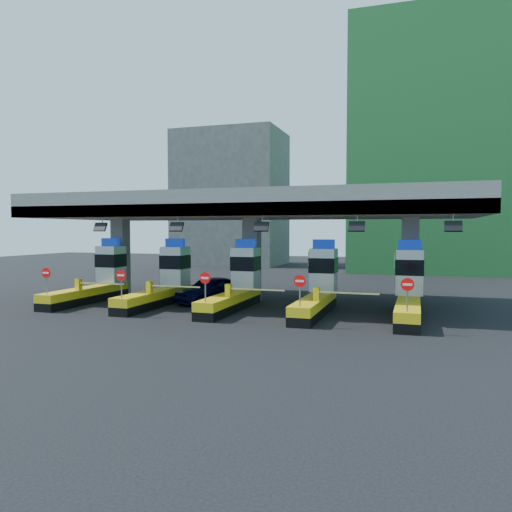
% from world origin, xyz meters
% --- Properties ---
extents(ground, '(120.00, 120.00, 0.00)m').
position_xyz_m(ground, '(0.00, 0.00, 0.00)').
color(ground, black).
rests_on(ground, ground).
extents(toll_canopy, '(28.00, 12.09, 7.00)m').
position_xyz_m(toll_canopy, '(0.00, 2.87, 6.13)').
color(toll_canopy, slate).
rests_on(toll_canopy, ground).
extents(toll_lane_far_left, '(4.43, 8.00, 4.16)m').
position_xyz_m(toll_lane_far_left, '(-10.00, 0.28, 1.40)').
color(toll_lane_far_left, black).
rests_on(toll_lane_far_left, ground).
extents(toll_lane_left, '(4.43, 8.00, 4.16)m').
position_xyz_m(toll_lane_left, '(-5.00, 0.28, 1.40)').
color(toll_lane_left, black).
rests_on(toll_lane_left, ground).
extents(toll_lane_center, '(4.43, 8.00, 4.16)m').
position_xyz_m(toll_lane_center, '(0.00, 0.28, 1.40)').
color(toll_lane_center, black).
rests_on(toll_lane_center, ground).
extents(toll_lane_right, '(4.43, 8.00, 4.16)m').
position_xyz_m(toll_lane_right, '(5.00, 0.28, 1.40)').
color(toll_lane_right, black).
rests_on(toll_lane_right, ground).
extents(toll_lane_far_right, '(4.43, 8.00, 4.16)m').
position_xyz_m(toll_lane_far_right, '(10.00, 0.28, 1.40)').
color(toll_lane_far_right, black).
rests_on(toll_lane_far_right, ground).
extents(bg_building_scaffold, '(18.00, 12.00, 28.00)m').
position_xyz_m(bg_building_scaffold, '(12.00, 32.00, 14.00)').
color(bg_building_scaffold, '#1E5926').
rests_on(bg_building_scaffold, ground).
extents(bg_building_concrete, '(14.00, 10.00, 18.00)m').
position_xyz_m(bg_building_concrete, '(-14.00, 36.00, 9.00)').
color(bg_building_concrete, '#4C4C49').
rests_on(bg_building_concrete, ground).
extents(van, '(3.74, 5.44, 1.72)m').
position_xyz_m(van, '(-2.33, 1.40, 0.86)').
color(van, black).
rests_on(van, ground).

